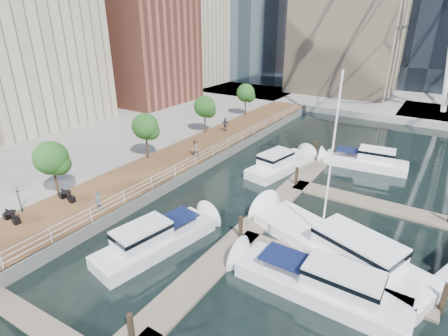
% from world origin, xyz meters
% --- Properties ---
extents(ground, '(520.00, 520.00, 0.00)m').
position_xyz_m(ground, '(0.00, 0.00, 0.00)').
color(ground, black).
rests_on(ground, ground).
extents(boardwalk, '(6.00, 60.00, 1.00)m').
position_xyz_m(boardwalk, '(-9.00, 15.00, 0.50)').
color(boardwalk, brown).
rests_on(boardwalk, ground).
extents(seawall, '(0.25, 60.00, 1.00)m').
position_xyz_m(seawall, '(-6.00, 15.00, 0.50)').
color(seawall, '#595954').
rests_on(seawall, ground).
extents(land_inland, '(48.00, 90.00, 1.00)m').
position_xyz_m(land_inland, '(-36.00, 15.00, 0.50)').
color(land_inland, gray).
rests_on(land_inland, ground).
extents(land_far, '(200.00, 114.00, 1.00)m').
position_xyz_m(land_far, '(0.00, 102.00, 0.50)').
color(land_far, gray).
rests_on(land_far, ground).
extents(railing, '(0.10, 60.00, 1.05)m').
position_xyz_m(railing, '(-6.10, 15.00, 1.52)').
color(railing, white).
rests_on(railing, boardwalk).
extents(floating_docks, '(16.00, 34.00, 2.60)m').
position_xyz_m(floating_docks, '(7.97, 9.98, 0.49)').
color(floating_docks, '#6D6051').
rests_on(floating_docks, ground).
extents(midrise_condos, '(19.00, 67.00, 28.00)m').
position_xyz_m(midrise_condos, '(-33.57, 26.82, 13.42)').
color(midrise_condos, '#BCAD8E').
rests_on(midrise_condos, ground).
extents(street_trees, '(2.60, 42.60, 4.60)m').
position_xyz_m(street_trees, '(-11.40, 14.00, 4.29)').
color(street_trees, '#3F2B1C').
rests_on(street_trees, ground).
extents(yacht_foreground, '(10.29, 2.90, 2.15)m').
position_xyz_m(yacht_foreground, '(9.27, 5.89, 0.00)').
color(yacht_foreground, silver).
rests_on(yacht_foreground, ground).
extents(pedestrian_near, '(0.61, 0.45, 1.52)m').
position_xyz_m(pedestrian_near, '(-6.91, 4.32, 1.76)').
color(pedestrian_near, '#495361').
rests_on(pedestrian_near, boardwalk).
extents(pedestrian_mid, '(0.79, 0.97, 1.89)m').
position_xyz_m(pedestrian_mid, '(-7.48, 16.74, 1.94)').
color(pedestrian_mid, gray).
rests_on(pedestrian_mid, boardwalk).
extents(pedestrian_far, '(1.00, 0.43, 1.69)m').
position_xyz_m(pedestrian_far, '(-9.70, 26.00, 1.85)').
color(pedestrian_far, '#393C47').
rests_on(pedestrian_far, boardwalk).
extents(moored_yachts, '(24.29, 37.15, 11.50)m').
position_xyz_m(moored_yachts, '(8.49, 10.57, 0.00)').
color(moored_yachts, white).
rests_on(moored_yachts, ground).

